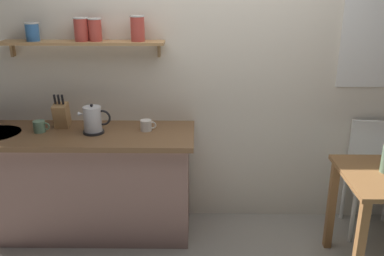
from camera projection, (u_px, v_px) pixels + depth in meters
The scene contains 9 objects.
ground_plane at pixel (204, 254), 3.29m from camera, with size 14.00×14.00×0.00m, color gray.
back_wall at pixel (230, 66), 3.45m from camera, with size 6.80×0.11×2.70m.
kitchen_counter at pixel (82, 182), 3.45m from camera, with size 1.83×0.63×0.89m.
wall_shelf at pixel (87, 35), 3.23m from camera, with size 1.26×0.20×0.32m.
dining_chair_far at pixel (373, 172), 3.50m from camera, with size 0.47×0.47×0.92m.
electric_kettle at pixel (93, 120), 3.25m from camera, with size 0.25×0.16×0.23m.
knife_block at pixel (61, 115), 3.36m from camera, with size 0.11×0.15×0.28m.
coffee_mug_by_sink at pixel (40, 126), 3.29m from camera, with size 0.13×0.09×0.09m.
coffee_mug_spare at pixel (146, 125), 3.32m from camera, with size 0.13×0.09×0.09m.
Camera 1 is at (-0.06, -2.78, 2.02)m, focal length 39.59 mm.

